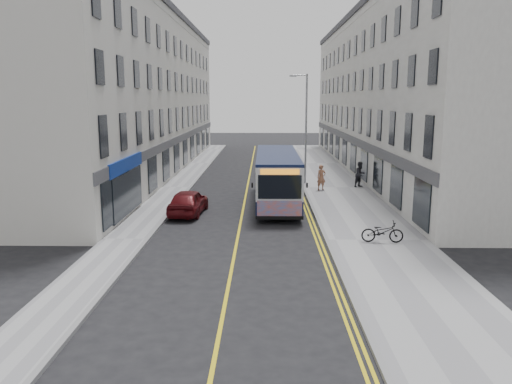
{
  "coord_description": "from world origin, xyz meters",
  "views": [
    {
      "loc": [
        1.2,
        -22.58,
        6.27
      ],
      "look_at": [
        0.8,
        2.24,
        1.6
      ],
      "focal_mm": 35.0,
      "sensor_mm": 36.0,
      "label": 1
    }
  ],
  "objects_px": {
    "bicycle": "(382,232)",
    "car_maroon": "(188,202)",
    "city_bus": "(277,176)",
    "pedestrian_far": "(360,174)",
    "streetlamp": "(305,125)",
    "car_white": "(281,158)",
    "pedestrian_near": "(321,177)"
  },
  "relations": [
    {
      "from": "city_bus",
      "to": "pedestrian_near",
      "type": "distance_m",
      "value": 5.1
    },
    {
      "from": "city_bus",
      "to": "pedestrian_far",
      "type": "height_order",
      "value": "city_bus"
    },
    {
      "from": "streetlamp",
      "to": "pedestrian_near",
      "type": "height_order",
      "value": "streetlamp"
    },
    {
      "from": "pedestrian_near",
      "to": "pedestrian_far",
      "type": "distance_m",
      "value": 3.12
    },
    {
      "from": "pedestrian_near",
      "to": "city_bus",
      "type": "bearing_deg",
      "value": -146.0
    },
    {
      "from": "car_maroon",
      "to": "car_white",
      "type": "bearing_deg",
      "value": -101.64
    },
    {
      "from": "pedestrian_far",
      "to": "car_maroon",
      "type": "bearing_deg",
      "value": -178.7
    },
    {
      "from": "bicycle",
      "to": "car_maroon",
      "type": "bearing_deg",
      "value": 62.64
    },
    {
      "from": "city_bus",
      "to": "bicycle",
      "type": "relative_size",
      "value": 5.89
    },
    {
      "from": "pedestrian_far",
      "to": "car_white",
      "type": "distance_m",
      "value": 12.74
    },
    {
      "from": "car_white",
      "to": "pedestrian_far",
      "type": "bearing_deg",
      "value": -73.6
    },
    {
      "from": "pedestrian_near",
      "to": "pedestrian_far",
      "type": "xyz_separation_m",
      "value": [
        2.87,
        1.22,
        0.04
      ]
    },
    {
      "from": "streetlamp",
      "to": "city_bus",
      "type": "bearing_deg",
      "value": -107.3
    },
    {
      "from": "city_bus",
      "to": "bicycle",
      "type": "height_order",
      "value": "city_bus"
    },
    {
      "from": "bicycle",
      "to": "pedestrian_far",
      "type": "height_order",
      "value": "pedestrian_far"
    },
    {
      "from": "streetlamp",
      "to": "car_white",
      "type": "height_order",
      "value": "streetlamp"
    },
    {
      "from": "bicycle",
      "to": "car_maroon",
      "type": "distance_m",
      "value": 10.89
    },
    {
      "from": "bicycle",
      "to": "pedestrian_near",
      "type": "bearing_deg",
      "value": 9.81
    },
    {
      "from": "pedestrian_far",
      "to": "car_white",
      "type": "relative_size",
      "value": 0.39
    },
    {
      "from": "bicycle",
      "to": "pedestrian_near",
      "type": "xyz_separation_m",
      "value": [
        -1.24,
        12.57,
        0.39
      ]
    },
    {
      "from": "streetlamp",
      "to": "car_white",
      "type": "distance_m",
      "value": 10.54
    },
    {
      "from": "streetlamp",
      "to": "bicycle",
      "type": "xyz_separation_m",
      "value": [
        2.16,
        -15.62,
        -3.79
      ]
    },
    {
      "from": "pedestrian_far",
      "to": "car_white",
      "type": "height_order",
      "value": "pedestrian_far"
    },
    {
      "from": "pedestrian_near",
      "to": "car_white",
      "type": "xyz_separation_m",
      "value": [
        -2.34,
        12.85,
        -0.23
      ]
    },
    {
      "from": "pedestrian_near",
      "to": "pedestrian_far",
      "type": "height_order",
      "value": "pedestrian_far"
    },
    {
      "from": "streetlamp",
      "to": "pedestrian_near",
      "type": "distance_m",
      "value": 4.66
    },
    {
      "from": "bicycle",
      "to": "car_white",
      "type": "bearing_deg",
      "value": 12.19
    },
    {
      "from": "bicycle",
      "to": "pedestrian_near",
      "type": "relative_size",
      "value": 1.04
    },
    {
      "from": "city_bus",
      "to": "car_maroon",
      "type": "bearing_deg",
      "value": -149.58
    },
    {
      "from": "streetlamp",
      "to": "city_bus",
      "type": "xyz_separation_m",
      "value": [
        -2.19,
        -7.04,
        -2.7
      ]
    },
    {
      "from": "car_maroon",
      "to": "streetlamp",
      "type": "bearing_deg",
      "value": -121.13
    },
    {
      "from": "city_bus",
      "to": "streetlamp",
      "type": "bearing_deg",
      "value": 72.7
    }
  ]
}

